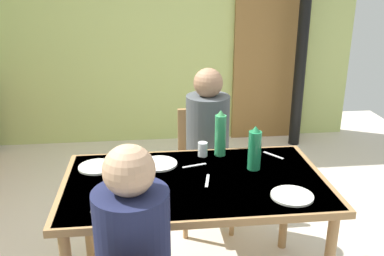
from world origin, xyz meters
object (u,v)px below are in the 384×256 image
person_near_diner (133,245)px  person_far_diner (208,131)px  water_bottle_green_near (220,134)px  water_bottle_green_far (255,149)px  dining_table (195,191)px  chair_far_diner (205,160)px  serving_bowl_center (135,188)px

person_near_diner → person_far_diner: size_ratio=1.00×
water_bottle_green_near → water_bottle_green_far: size_ratio=1.11×
person_near_diner → person_far_diner: same height
person_near_diner → water_bottle_green_near: size_ratio=2.62×
dining_table → chair_far_diner: bearing=78.0°
water_bottle_green_near → water_bottle_green_far: bearing=-54.3°
dining_table → serving_bowl_center: serving_bowl_center is taller
chair_far_diner → dining_table: bearing=78.0°
chair_far_diner → water_bottle_green_near: water_bottle_green_near is taller
chair_far_diner → water_bottle_green_far: water_bottle_green_far is taller
chair_far_diner → serving_bowl_center: 1.05m
water_bottle_green_far → dining_table: bearing=-163.9°
dining_table → person_far_diner: (0.16, 0.64, 0.12)m
person_near_diner → water_bottle_green_near: (0.52, 0.96, 0.09)m
water_bottle_green_near → person_near_diner: bearing=-118.3°
chair_far_diner → person_near_diner: bearing=70.9°
water_bottle_green_near → serving_bowl_center: 0.69m
person_near_diner → water_bottle_green_far: 1.01m
person_near_diner → serving_bowl_center: 0.52m
person_near_diner → person_far_diner: bearing=69.0°
chair_far_diner → water_bottle_green_far: (0.19, -0.67, 0.36)m
water_bottle_green_far → serving_bowl_center: bearing=-162.3°
person_far_diner → water_bottle_green_near: person_far_diner is taller
chair_far_diner → water_bottle_green_far: 0.79m
person_far_diner → water_bottle_green_near: size_ratio=2.62×
dining_table → person_near_diner: 0.73m
dining_table → person_far_diner: 0.67m
water_bottle_green_near → serving_bowl_center: bearing=-139.8°
dining_table → chair_far_diner: chair_far_diner is taller
person_far_diner → serving_bowl_center: bearing=56.9°
water_bottle_green_near → person_far_diner: bearing=95.8°
chair_far_diner → water_bottle_green_far: size_ratio=3.28×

